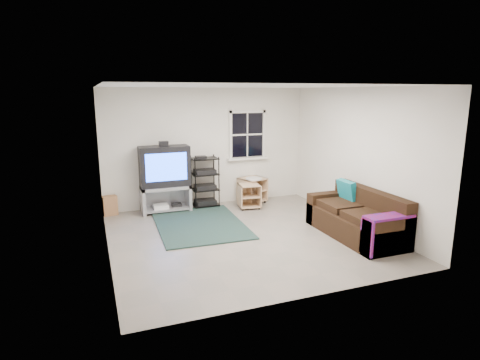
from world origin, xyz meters
name	(u,v)px	position (x,y,z in m)	size (l,w,h in m)	color
room	(247,138)	(0.95, 2.27, 1.48)	(4.60, 4.62, 4.60)	slate
tv_unit	(165,173)	(-1.02, 2.02, 0.83)	(1.03, 0.51, 1.51)	#9F9FA7
av_rack	(205,185)	(-0.13, 2.07, 0.49)	(0.57, 0.41, 1.14)	black
side_table_left	(249,195)	(0.75, 1.67, 0.29)	(0.51, 0.51, 0.53)	tan
side_table_right	(251,188)	(0.97, 2.04, 0.34)	(0.67, 0.67, 0.60)	tan
sofa	(357,219)	(1.88, -0.68, 0.32)	(0.87, 1.96, 0.89)	black
shag_rug	(200,224)	(-0.58, 0.89, 0.01)	(1.61, 2.21, 0.03)	black
paper_bag	(110,206)	(-2.16, 2.16, 0.20)	(0.29, 0.18, 0.41)	#9F7447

